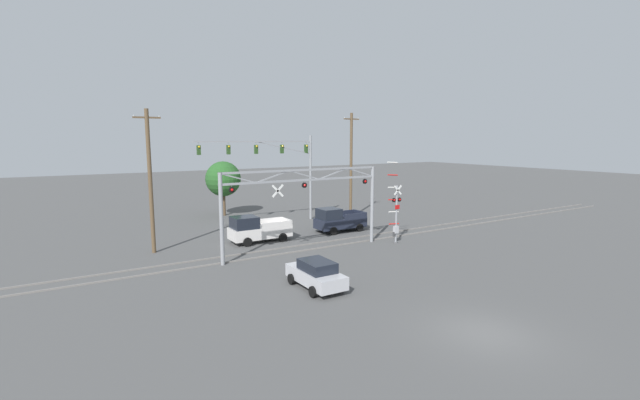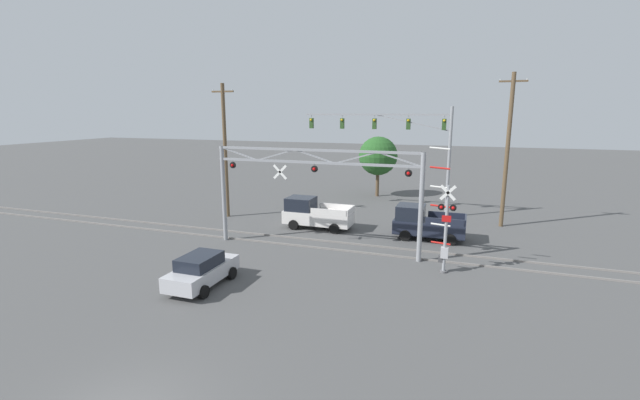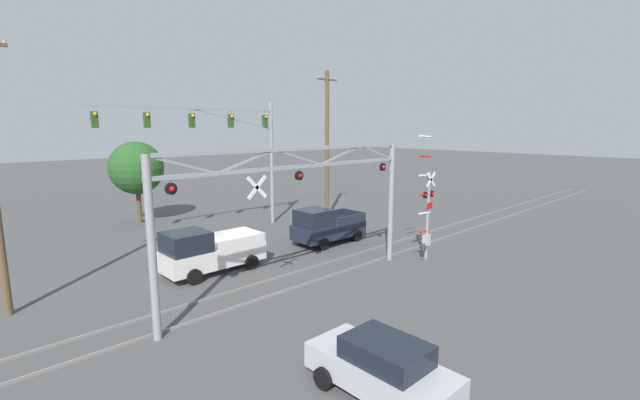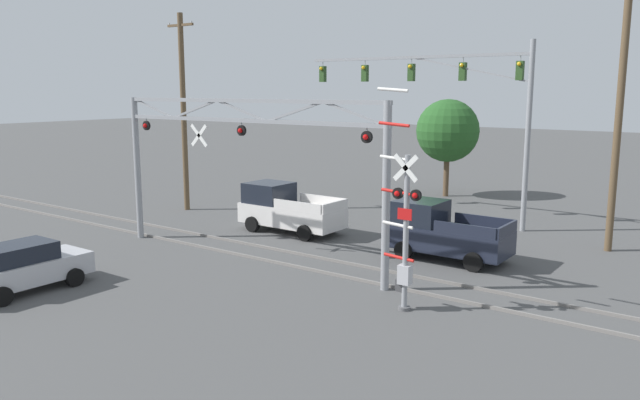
# 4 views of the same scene
# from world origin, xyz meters

# --- Properties ---
(rail_track_near) EXTENTS (80.00, 0.08, 0.10)m
(rail_track_near) POSITION_xyz_m (0.00, 15.42, 0.05)
(rail_track_near) COLOR gray
(rail_track_near) RESTS_ON ground_plane
(rail_track_far) EXTENTS (80.00, 0.08, 0.10)m
(rail_track_far) POSITION_xyz_m (0.00, 16.85, 0.05)
(rail_track_far) COLOR gray
(rail_track_far) RESTS_ON ground_plane
(crossing_gantry) EXTENTS (12.28, 0.29, 5.93)m
(crossing_gantry) POSITION_xyz_m (-0.01, 15.13, 4.05)
(crossing_gantry) COLOR gray
(crossing_gantry) RESTS_ON ground_plane
(crossing_signal_mast) EXTENTS (1.43, 0.35, 6.32)m
(crossing_signal_mast) POSITION_xyz_m (7.33, 13.87, 2.29)
(crossing_signal_mast) COLOR gray
(crossing_signal_mast) RESTS_ON ground_plane
(traffic_signal_span) EXTENTS (11.65, 0.39, 8.37)m
(traffic_signal_span) POSITION_xyz_m (3.67, 25.99, 5.95)
(traffic_signal_span) COLOR gray
(traffic_signal_span) RESTS_ON ground_plane
(pickup_truck_lead) EXTENTS (4.74, 2.17, 2.11)m
(pickup_truck_lead) POSITION_xyz_m (-1.70, 19.73, 1.00)
(pickup_truck_lead) COLOR silver
(pickup_truck_lead) RESTS_ON ground_plane
(pickup_truck_following) EXTENTS (4.42, 2.17, 2.11)m
(pickup_truck_following) POSITION_xyz_m (5.85, 19.65, 1.00)
(pickup_truck_following) COLOR #1E2333
(pickup_truck_following) RESTS_ON ground_plane
(sedan_waiting) EXTENTS (1.93, 3.92, 1.54)m
(sedan_waiting) POSITION_xyz_m (-3.11, 8.37, 0.78)
(sedan_waiting) COLOR #B7B7BC
(sedan_waiting) RESTS_ON ground_plane
(utility_pole_left) EXTENTS (1.80, 0.28, 10.03)m
(utility_pole_left) POSITION_xyz_m (-9.18, 20.62, 5.16)
(utility_pole_left) COLOR brown
(utility_pole_left) RESTS_ON ground_plane
(utility_pole_right) EXTENTS (1.80, 0.28, 10.57)m
(utility_pole_right) POSITION_xyz_m (10.68, 24.50, 5.43)
(utility_pole_right) COLOR brown
(utility_pole_right) RESTS_ON ground_plane
(background_tree_beyond_span) EXTENTS (3.66, 3.66, 5.71)m
(background_tree_beyond_span) POSITION_xyz_m (0.06, 32.55, 3.86)
(background_tree_beyond_span) COLOR brown
(background_tree_beyond_span) RESTS_ON ground_plane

